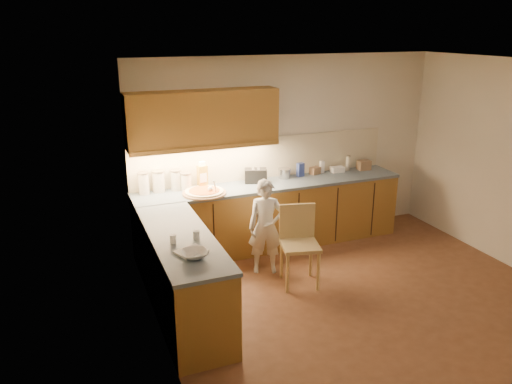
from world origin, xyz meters
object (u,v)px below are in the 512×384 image
at_px(wooden_chair, 299,239).
at_px(toaster, 256,176).
at_px(oil_jug, 202,176).
at_px(pizza_on_board, 205,192).
at_px(child, 266,227).

bearing_deg(wooden_chair, toaster, 107.44).
relative_size(wooden_chair, oil_jug, 2.63).
distance_m(wooden_chair, oil_jug, 1.57).
bearing_deg(wooden_chair, oil_jug, 137.66).
height_order(wooden_chair, oil_jug, oil_jug).
relative_size(pizza_on_board, toaster, 1.65).
relative_size(pizza_on_board, oil_jug, 1.54).
xyz_separation_m(pizza_on_board, oil_jug, (0.05, 0.25, 0.14)).
height_order(oil_jug, toaster, oil_jug).
distance_m(pizza_on_board, wooden_chair, 1.37).
relative_size(child, toaster, 3.54).
xyz_separation_m(pizza_on_board, wooden_chair, (0.87, -0.98, -0.39)).
height_order(pizza_on_board, wooden_chair, pizza_on_board).
height_order(wooden_chair, toaster, toaster).
height_order(child, oil_jug, oil_jug).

